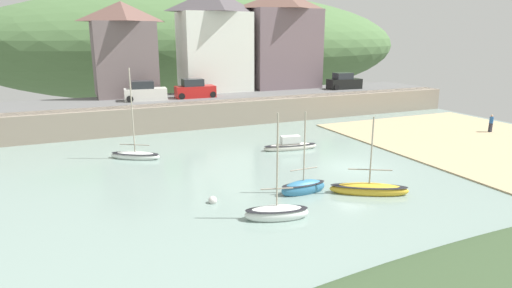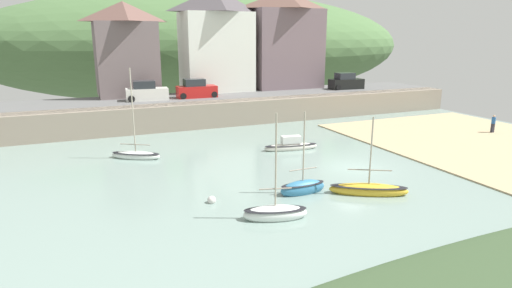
{
  "view_description": "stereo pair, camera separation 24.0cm",
  "coord_description": "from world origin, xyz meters",
  "px_view_note": "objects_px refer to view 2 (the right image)",
  "views": [
    {
      "loc": [
        -17.18,
        -22.72,
        8.72
      ],
      "look_at": [
        -6.23,
        2.33,
        1.75
      ],
      "focal_mm": 29.97,
      "sensor_mm": 36.0,
      "label": 1
    },
    {
      "loc": [
        -16.96,
        -22.81,
        8.72
      ],
      "look_at": [
        -6.23,
        2.33,
        1.75
      ],
      "focal_mm": 29.97,
      "sensor_mm": 36.0,
      "label": 2
    }
  ],
  "objects_px": {
    "waterfront_building_right": "(285,39)",
    "church_with_spire": "(276,27)",
    "sailboat_tall_mast": "(368,189)",
    "dinghy_open_wooden": "(275,213)",
    "fishing_boat_green": "(291,146)",
    "waterfront_building_left": "(126,49)",
    "parked_car_end_of_row": "(346,82)",
    "person_on_slipway": "(493,123)",
    "parked_car_near_slipway": "(146,92)",
    "parked_car_by_wall": "(196,90)",
    "waterfront_building_centre": "(216,40)",
    "sailboat_far_left": "(303,187)",
    "mooring_buoy": "(212,200)",
    "motorboat_with_cabin": "(136,155)"
  },
  "relations": [
    {
      "from": "waterfront_building_left",
      "to": "fishing_boat_green",
      "type": "bearing_deg",
      "value": -63.05
    },
    {
      "from": "waterfront_building_left",
      "to": "parked_car_by_wall",
      "type": "xyz_separation_m",
      "value": [
        6.32,
        -4.5,
        -4.15
      ]
    },
    {
      "from": "sailboat_tall_mast",
      "to": "motorboat_with_cabin",
      "type": "distance_m",
      "value": 16.8
    },
    {
      "from": "sailboat_far_left",
      "to": "mooring_buoy",
      "type": "distance_m",
      "value": 5.25
    },
    {
      "from": "parked_car_by_wall",
      "to": "church_with_spire",
      "type": "bearing_deg",
      "value": 33.52
    },
    {
      "from": "waterfront_building_centre",
      "to": "sailboat_far_left",
      "type": "height_order",
      "value": "waterfront_building_centre"
    },
    {
      "from": "parked_car_near_slipway",
      "to": "parked_car_by_wall",
      "type": "height_order",
      "value": "same"
    },
    {
      "from": "waterfront_building_centre",
      "to": "parked_car_near_slipway",
      "type": "xyz_separation_m",
      "value": [
        -8.87,
        -4.5,
        -4.97
      ]
    },
    {
      "from": "fishing_boat_green",
      "to": "waterfront_building_left",
      "type": "bearing_deg",
      "value": 125.49
    },
    {
      "from": "waterfront_building_right",
      "to": "church_with_spire",
      "type": "height_order",
      "value": "church_with_spire"
    },
    {
      "from": "fishing_boat_green",
      "to": "motorboat_with_cabin",
      "type": "bearing_deg",
      "value": 177.32
    },
    {
      "from": "sailboat_far_left",
      "to": "motorboat_with_cabin",
      "type": "height_order",
      "value": "motorboat_with_cabin"
    },
    {
      "from": "dinghy_open_wooden",
      "to": "person_on_slipway",
      "type": "height_order",
      "value": "dinghy_open_wooden"
    },
    {
      "from": "person_on_slipway",
      "to": "sailboat_tall_mast",
      "type": "bearing_deg",
      "value": -157.87
    },
    {
      "from": "sailboat_far_left",
      "to": "parked_car_by_wall",
      "type": "distance_m",
      "value": 23.67
    },
    {
      "from": "sailboat_tall_mast",
      "to": "parked_car_by_wall",
      "type": "bearing_deg",
      "value": 126.17
    },
    {
      "from": "waterfront_building_centre",
      "to": "person_on_slipway",
      "type": "distance_m",
      "value": 29.75
    },
    {
      "from": "fishing_boat_green",
      "to": "parked_car_end_of_row",
      "type": "height_order",
      "value": "parked_car_end_of_row"
    },
    {
      "from": "church_with_spire",
      "to": "parked_car_near_slipway",
      "type": "bearing_deg",
      "value": -155.15
    },
    {
      "from": "waterfront_building_left",
      "to": "waterfront_building_centre",
      "type": "bearing_deg",
      "value": 0.0
    },
    {
      "from": "parked_car_end_of_row",
      "to": "person_on_slipway",
      "type": "height_order",
      "value": "parked_car_end_of_row"
    },
    {
      "from": "mooring_buoy",
      "to": "sailboat_far_left",
      "type": "bearing_deg",
      "value": -6.96
    },
    {
      "from": "waterfront_building_right",
      "to": "person_on_slipway",
      "type": "distance_m",
      "value": 24.96
    },
    {
      "from": "fishing_boat_green",
      "to": "waterfront_building_right",
      "type": "bearing_deg",
      "value": 73.33
    },
    {
      "from": "sailboat_far_left",
      "to": "waterfront_building_right",
      "type": "bearing_deg",
      "value": 64.21
    },
    {
      "from": "waterfront_building_right",
      "to": "sailboat_far_left",
      "type": "bearing_deg",
      "value": -114.71
    },
    {
      "from": "fishing_boat_green",
      "to": "mooring_buoy",
      "type": "bearing_deg",
      "value": -129.57
    },
    {
      "from": "waterfront_building_centre",
      "to": "parked_car_by_wall",
      "type": "distance_m",
      "value": 7.68
    },
    {
      "from": "waterfront_building_centre",
      "to": "sailboat_far_left",
      "type": "bearing_deg",
      "value": -98.3
    },
    {
      "from": "waterfront_building_right",
      "to": "parked_car_by_wall",
      "type": "distance_m",
      "value": 14.25
    },
    {
      "from": "sailboat_tall_mast",
      "to": "sailboat_far_left",
      "type": "relative_size",
      "value": 0.94
    },
    {
      "from": "waterfront_building_left",
      "to": "parked_car_near_slipway",
      "type": "height_order",
      "value": "waterfront_building_left"
    },
    {
      "from": "sailboat_tall_mast",
      "to": "parked_car_near_slipway",
      "type": "xyz_separation_m",
      "value": [
        -8.13,
        25.1,
        2.93
      ]
    },
    {
      "from": "parked_car_by_wall",
      "to": "person_on_slipway",
      "type": "xyz_separation_m",
      "value": [
        23.1,
        -16.92,
        -2.22
      ]
    },
    {
      "from": "sailboat_tall_mast",
      "to": "parked_car_near_slipway",
      "type": "distance_m",
      "value": 26.54
    },
    {
      "from": "waterfront_building_left",
      "to": "sailboat_tall_mast",
      "type": "bearing_deg",
      "value": -72.52
    },
    {
      "from": "fishing_boat_green",
      "to": "parked_car_end_of_row",
      "type": "relative_size",
      "value": 1.06
    },
    {
      "from": "parked_car_near_slipway",
      "to": "waterfront_building_right",
      "type": "bearing_deg",
      "value": 19.39
    },
    {
      "from": "dinghy_open_wooden",
      "to": "person_on_slipway",
      "type": "bearing_deg",
      "value": 34.91
    },
    {
      "from": "sailboat_tall_mast",
      "to": "dinghy_open_wooden",
      "type": "height_order",
      "value": "dinghy_open_wooden"
    },
    {
      "from": "dinghy_open_wooden",
      "to": "parked_car_end_of_row",
      "type": "relative_size",
      "value": 1.3
    },
    {
      "from": "waterfront_building_centre",
      "to": "church_with_spire",
      "type": "distance_m",
      "value": 10.42
    },
    {
      "from": "mooring_buoy",
      "to": "fishing_boat_green",
      "type": "bearing_deg",
      "value": 41.89
    },
    {
      "from": "waterfront_building_left",
      "to": "church_with_spire",
      "type": "bearing_deg",
      "value": 11.57
    },
    {
      "from": "fishing_boat_green",
      "to": "sailboat_far_left",
      "type": "xyz_separation_m",
      "value": [
        -3.82,
        -8.73,
        0.02
      ]
    },
    {
      "from": "mooring_buoy",
      "to": "waterfront_building_right",
      "type": "bearing_deg",
      "value": 56.53
    },
    {
      "from": "waterfront_building_centre",
      "to": "parked_car_end_of_row",
      "type": "height_order",
      "value": "waterfront_building_centre"
    },
    {
      "from": "church_with_spire",
      "to": "person_on_slipway",
      "type": "relative_size",
      "value": 8.85
    },
    {
      "from": "waterfront_building_centre",
      "to": "person_on_slipway",
      "type": "bearing_deg",
      "value": -47.91
    },
    {
      "from": "fishing_boat_green",
      "to": "person_on_slipway",
      "type": "height_order",
      "value": "person_on_slipway"
    }
  ]
}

